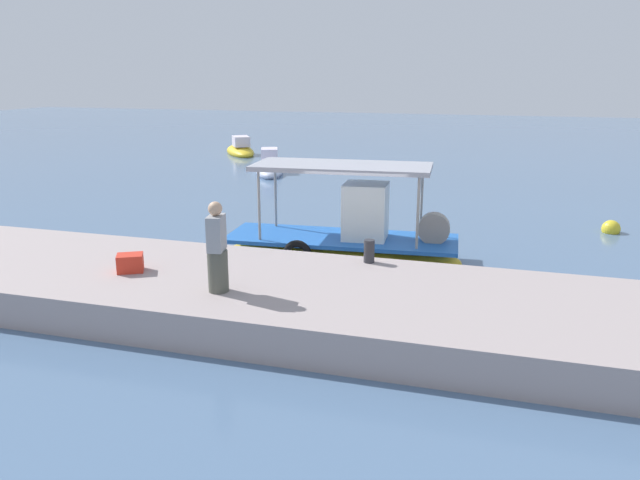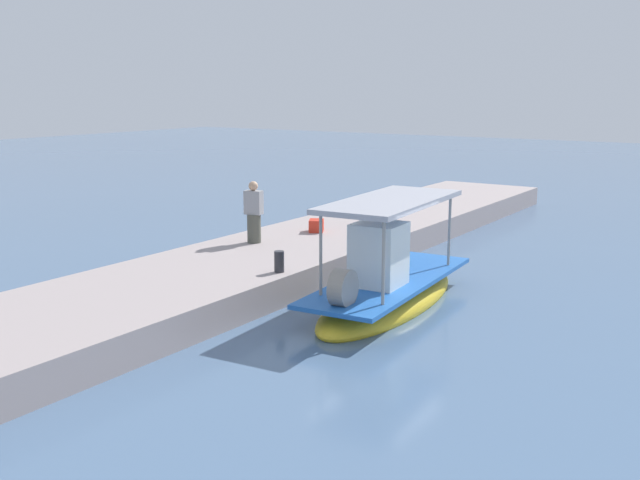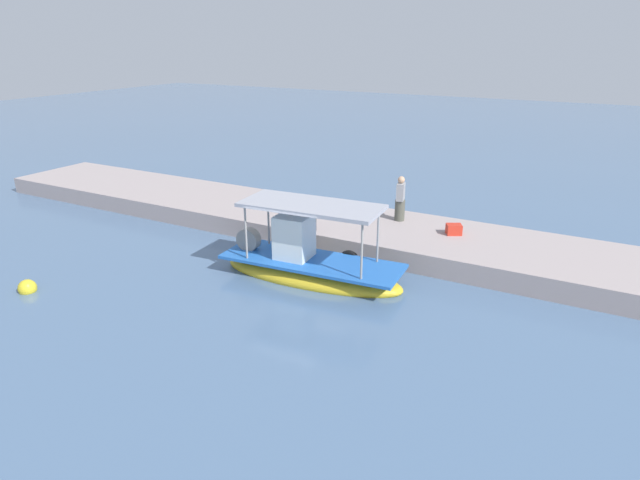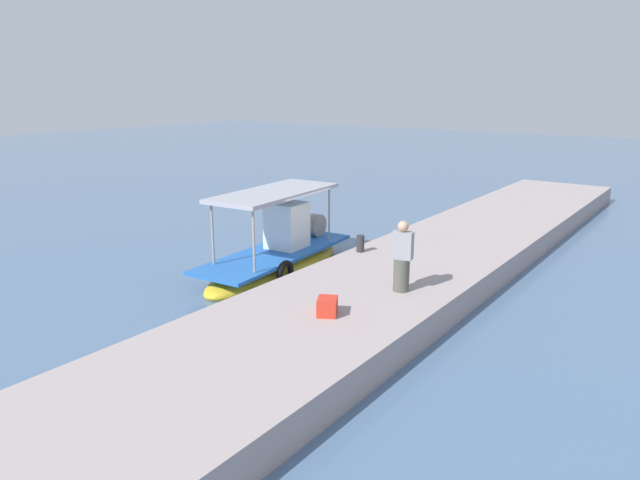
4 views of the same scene
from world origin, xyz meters
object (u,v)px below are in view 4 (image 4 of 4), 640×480
(main_fishing_boat, at_px, (278,256))
(marker_buoy, at_px, (292,209))
(mooring_bollard, at_px, (360,244))
(fisherman_near_bollard, at_px, (402,260))
(cargo_crate, at_px, (327,306))

(main_fishing_boat, height_order, marker_buoy, main_fishing_boat)
(mooring_bollard, relative_size, marker_buoy, 0.92)
(marker_buoy, bearing_deg, mooring_bollard, -128.83)
(main_fishing_boat, relative_size, marker_buoy, 11.42)
(fisherman_near_bollard, xyz_separation_m, mooring_bollard, (2.38, 2.66, -0.54))
(main_fishing_boat, distance_m, mooring_bollard, 2.65)
(fisherman_near_bollard, relative_size, marker_buoy, 3.14)
(mooring_bollard, height_order, cargo_crate, mooring_bollard)
(main_fishing_boat, height_order, fisherman_near_bollard, main_fishing_boat)
(mooring_bollard, distance_m, cargo_crate, 5.15)
(cargo_crate, bearing_deg, fisherman_near_bollard, -13.94)
(mooring_bollard, relative_size, cargo_crate, 0.97)
(main_fishing_boat, xyz_separation_m, fisherman_near_bollard, (-1.24, -4.99, 1.08))
(cargo_crate, height_order, marker_buoy, cargo_crate)
(main_fishing_boat, relative_size, fisherman_near_bollard, 3.63)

